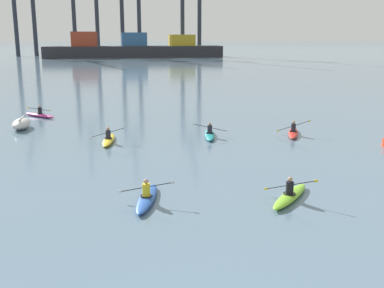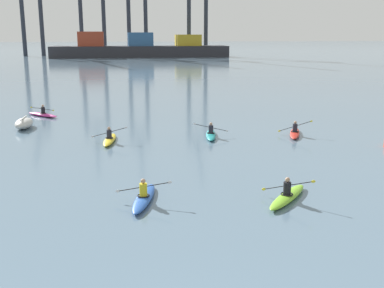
{
  "view_description": "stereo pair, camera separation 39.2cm",
  "coord_description": "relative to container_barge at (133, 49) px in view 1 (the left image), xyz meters",
  "views": [
    {
      "loc": [
        -1.56,
        -6.84,
        6.38
      ],
      "look_at": [
        2.77,
        17.13,
        0.6
      ],
      "focal_mm": 43.49,
      "sensor_mm": 36.0,
      "label": 1
    },
    {
      "loc": [
        -1.17,
        -6.91,
        6.38
      ],
      "look_at": [
        2.77,
        17.13,
        0.6
      ],
      "focal_mm": 43.49,
      "sensor_mm": 36.0,
      "label": 2
    }
  ],
  "objects": [
    {
      "name": "capsized_dinghy",
      "position": [
        -13.36,
        -100.5,
        -2.05
      ],
      "size": [
        1.19,
        2.64,
        0.76
      ],
      "color": "beige",
      "rests_on": "ground"
    },
    {
      "name": "container_barge",
      "position": [
        0.0,
        0.0,
        0.0
      ],
      "size": [
        49.1,
        8.72,
        7.01
      ],
      "color": "#28282D",
      "rests_on": "ground"
    },
    {
      "name": "kayak_blue",
      "position": [
        -6.06,
        -116.36,
        -2.22
      ],
      "size": [
        2.19,
        3.44,
        0.95
      ],
      "color": "#2856B2",
      "rests_on": "ground"
    },
    {
      "name": "kayak_yellow",
      "position": [
        -7.47,
        -105.7,
        -2.22
      ],
      "size": [
        2.22,
        3.45,
        0.96
      ],
      "color": "yellow",
      "rests_on": "ground"
    },
    {
      "name": "kayak_red",
      "position": [
        4.31,
        -105.73,
        -2.22
      ],
      "size": [
        2.01,
        3.36,
        1.06
      ],
      "color": "red",
      "rests_on": "ground"
    },
    {
      "name": "kayak_teal",
      "position": [
        -1.13,
        -105.3,
        -2.22
      ],
      "size": [
        2.22,
        3.45,
        0.95
      ],
      "color": "teal",
      "rests_on": "ground"
    },
    {
      "name": "kayak_magenta",
      "position": [
        -12.8,
        -95.76,
        -2.22
      ],
      "size": [
        2.83,
        2.83,
        0.95
      ],
      "color": "#C13384",
      "rests_on": "ground"
    },
    {
      "name": "kayak_lime",
      "position": [
        -0.47,
        -117.11,
        -2.22
      ],
      "size": [
        2.68,
        2.96,
        1.02
      ],
      "color": "#7ABC2D",
      "rests_on": "ground"
    },
    {
      "name": "gantry_crane_west",
      "position": [
        -30.32,
        11.28,
        13.35
      ],
      "size": [
        6.39,
        18.26,
        30.87
      ],
      "color": "#232833",
      "rests_on": "ground"
    }
  ]
}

